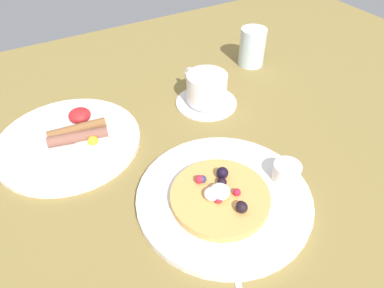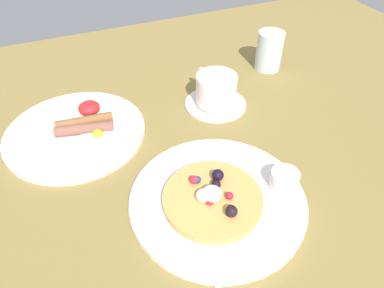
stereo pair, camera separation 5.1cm
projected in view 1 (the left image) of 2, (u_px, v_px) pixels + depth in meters
ground_plane at (168, 184)px, 60.90cm from camera, size 183.19×128.26×3.00cm
pancake_plate at (224, 197)px, 55.93cm from camera, size 28.13×28.13×1.22cm
pancake_with_berries at (220, 196)px, 54.13cm from camera, size 15.63×15.63×3.32cm
syrup_ramekin at (287, 171)px, 57.25cm from camera, size 4.60×4.60×2.93cm
breakfast_plate at (69, 142)px, 66.12cm from camera, size 27.07×27.07×1.12cm
fried_breakfast at (81, 130)px, 66.33cm from camera, size 11.55×13.85×2.61cm
coffee_saucer at (206, 102)px, 76.18cm from camera, size 13.34×13.34×0.85cm
coffee_cup at (206, 87)px, 73.83cm from camera, size 8.67×11.79×6.26cm
water_glass at (252, 47)px, 86.49cm from camera, size 6.38×6.38×9.34cm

